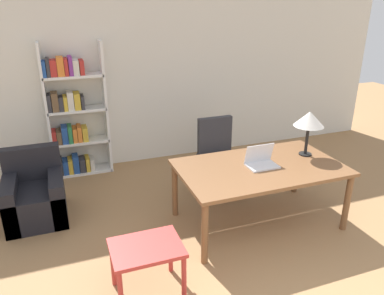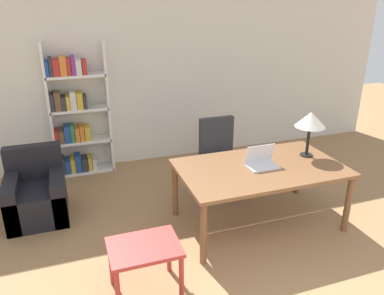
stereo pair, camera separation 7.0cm
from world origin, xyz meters
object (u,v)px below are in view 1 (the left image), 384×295
object	(u,v)px
table_lamp	(309,120)
office_chair	(218,158)
desk	(260,172)
armchair	(36,197)
bookshelf	(72,117)
side_table_blue	(147,254)
laptop	(261,161)

from	to	relation	value
table_lamp	office_chair	distance (m)	1.36
desk	table_lamp	size ratio (longest dim) A/B	3.42
armchair	desk	bearing A→B (deg)	-22.43
armchair	bookshelf	distance (m)	1.38
office_chair	side_table_blue	bearing A→B (deg)	-130.37
laptop	armchair	distance (m)	2.69
table_lamp	side_table_blue	xyz separation A→B (m)	(-2.16, -0.78, -0.75)
table_lamp	armchair	size ratio (longest dim) A/B	0.66
office_chair	table_lamp	bearing A→B (deg)	-50.07
office_chair	bookshelf	world-z (taller)	bookshelf
desk	bookshelf	distance (m)	2.83
armchair	bookshelf	bearing A→B (deg)	63.21
table_lamp	side_table_blue	bearing A→B (deg)	-160.04
laptop	bookshelf	world-z (taller)	bookshelf
side_table_blue	bookshelf	xyz separation A→B (m)	(-0.39, 2.79, 0.47)
laptop	table_lamp	distance (m)	0.77
desk	armchair	size ratio (longest dim) A/B	2.25
desk	armchair	distance (m)	2.66
side_table_blue	armchair	bearing A→B (deg)	119.45
table_lamp	bookshelf	bearing A→B (deg)	141.78
laptop	side_table_blue	xyz separation A→B (m)	(-1.49, -0.69, -0.36)
laptop	office_chair	bearing A→B (deg)	94.57
laptop	office_chair	size ratio (longest dim) A/B	0.35
office_chair	side_table_blue	world-z (taller)	office_chair
office_chair	armchair	bearing A→B (deg)	179.60
laptop	table_lamp	size ratio (longest dim) A/B	0.63
laptop	armchair	size ratio (longest dim) A/B	0.42
laptop	armchair	bearing A→B (deg)	157.83
laptop	side_table_blue	bearing A→B (deg)	-155.34
laptop	armchair	world-z (taller)	laptop
desk	office_chair	distance (m)	1.01
table_lamp	bookshelf	xyz separation A→B (m)	(-2.55, 2.01, -0.28)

